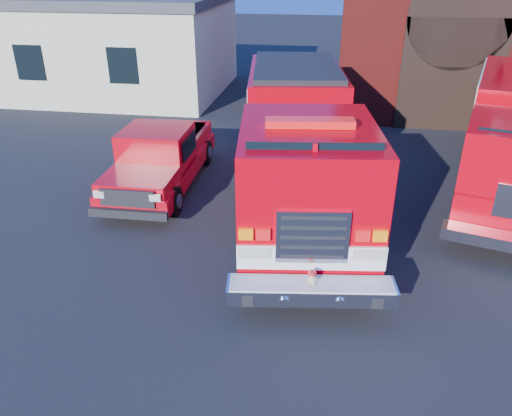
# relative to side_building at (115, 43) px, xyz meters

# --- Properties ---
(ground) EXTENTS (100.00, 100.00, 0.00)m
(ground) POSITION_rel_side_building_xyz_m (9.00, -13.00, -2.20)
(ground) COLOR black
(ground) RESTS_ON ground
(parking_stripe_mid) EXTENTS (0.12, 3.00, 0.01)m
(parking_stripe_mid) POSITION_rel_side_building_xyz_m (15.50, -9.00, -2.20)
(parking_stripe_mid) COLOR yellow
(parking_stripe_mid) RESTS_ON ground
(parking_stripe_far) EXTENTS (0.12, 3.00, 0.01)m
(parking_stripe_far) POSITION_rel_side_building_xyz_m (15.50, -6.00, -2.20)
(parking_stripe_far) COLOR yellow
(parking_stripe_far) RESTS_ON ground
(side_building) EXTENTS (10.20, 8.20, 4.35)m
(side_building) POSITION_rel_side_building_xyz_m (0.00, 0.00, 0.00)
(side_building) COLOR beige
(side_building) RESTS_ON ground
(fire_engine) EXTENTS (4.12, 10.41, 3.12)m
(fire_engine) POSITION_rel_side_building_xyz_m (9.58, -10.86, -0.59)
(fire_engine) COLOR black
(fire_engine) RESTS_ON ground
(pickup_truck) EXTENTS (2.02, 5.39, 1.75)m
(pickup_truck) POSITION_rel_side_building_xyz_m (5.74, -10.63, -1.37)
(pickup_truck) COLOR black
(pickup_truck) RESTS_ON ground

